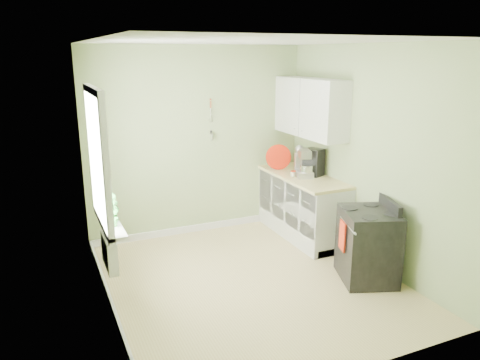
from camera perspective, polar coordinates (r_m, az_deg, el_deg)
name	(u,v)px	position (r m, az deg, el deg)	size (l,w,h in m)	color
floor	(251,282)	(5.60, 1.32, -12.36)	(3.20, 3.60, 0.02)	tan
ceiling	(252,40)	(4.97, 1.52, 16.68)	(3.20, 3.60, 0.02)	white
wall_back	(197,142)	(6.76, -5.21, 4.65)	(3.20, 0.02, 2.70)	#A7BB7F
wall_left	(100,186)	(4.68, -16.70, -0.72)	(0.02, 3.60, 2.70)	#A7BB7F
wall_right	(370,157)	(5.97, 15.53, 2.74)	(0.02, 3.60, 2.70)	#A7BB7F
base_cabinets	(303,207)	(6.82, 7.65, -3.29)	(0.60, 1.60, 0.87)	white
countertop	(303,177)	(6.68, 7.71, 0.41)	(0.64, 1.60, 0.04)	#F1DD93
upper_cabinets	(310,107)	(6.66, 8.55, 8.74)	(0.35, 1.40, 0.80)	white
window	(97,159)	(4.92, -17.05, 2.43)	(0.06, 1.14, 1.44)	white
window_sill	(109,221)	(5.11, -15.66, -4.82)	(0.18, 1.14, 0.04)	white
radiator	(109,252)	(5.18, -15.64, -8.47)	(0.12, 0.50, 0.35)	white
wall_utensils	(211,126)	(6.76, -3.56, 6.53)	(0.02, 0.14, 0.58)	#F1DD93
stove	(368,245)	(5.68, 15.34, -7.64)	(0.82, 0.85, 0.96)	black
stand_mixer	(303,164)	(6.58, 7.75, 1.98)	(0.30, 0.39, 0.43)	#B2B2B7
kettle	(274,162)	(7.06, 4.13, 2.26)	(0.18, 0.11, 0.19)	silver
coffee_maker	(313,163)	(6.66, 8.94, 2.08)	(0.30, 0.31, 0.38)	black
red_tray	(278,157)	(6.93, 4.70, 2.80)	(0.38, 0.38, 0.02)	#A71B09
jar	(293,173)	(6.59, 6.49, 0.80)	(0.08, 0.08, 0.08)	beige
plant_a	(113,213)	(4.83, -15.24, -3.86)	(0.15, 0.11, 0.29)	#2A7C2A
plant_b	(110,208)	(4.98, -15.53, -3.30)	(0.16, 0.13, 0.29)	#2A7C2A
plant_c	(106,199)	(5.21, -15.98, -2.29)	(0.19, 0.19, 0.33)	#2A7C2A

